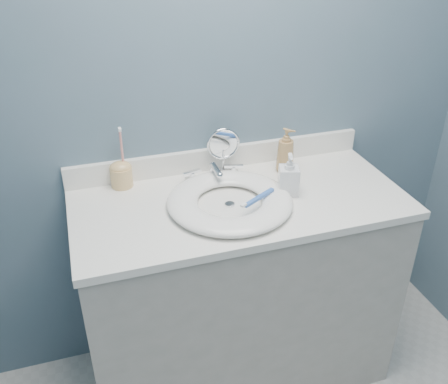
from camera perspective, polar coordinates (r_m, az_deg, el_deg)
name	(u,v)px	position (r m, az deg, el deg)	size (l,w,h in m)	color
back_wall	(218,91)	(1.93, -0.73, 11.43)	(2.20, 0.02, 2.40)	slate
vanity_cabinet	(238,294)	(2.10, 1.65, -11.53)	(1.20, 0.55, 0.85)	#B0A9A1
countertop	(240,203)	(1.83, 1.85, -1.23)	(1.22, 0.57, 0.03)	white
backsplash	(219,158)	(2.02, -0.58, 3.93)	(1.22, 0.02, 0.09)	white
basin	(230,201)	(1.78, 0.67, -1.03)	(0.45, 0.45, 0.04)	white
drain	(230,205)	(1.79, 0.66, -1.45)	(0.04, 0.04, 0.01)	silver
faucet	(214,174)	(1.94, -1.15, 2.07)	(0.25, 0.13, 0.07)	silver
makeup_mirror	(223,149)	(1.96, -0.08, 4.94)	(0.13, 0.07, 0.19)	silver
soap_bottle_amber	(286,150)	(1.99, 7.05, 4.74)	(0.07, 0.07, 0.18)	#AB814D
soap_bottle_clear	(289,174)	(1.84, 7.45, 2.02)	(0.07, 0.07, 0.16)	silver
toothbrush_holder	(121,173)	(1.92, -11.67, 2.12)	(0.08, 0.08, 0.24)	#DDB16E
toothbrush_lying	(258,198)	(1.75, 3.89, -0.72)	(0.16, 0.10, 0.02)	#3361B7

